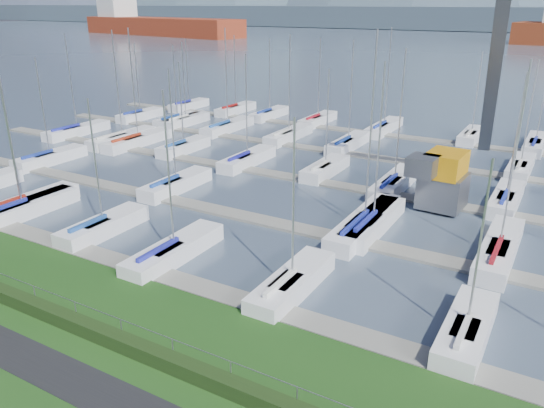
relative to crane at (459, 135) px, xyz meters
The scene contains 7 objects.
path 30.81m from the crane, 105.10° to the right, with size 160.00×2.00×0.04m, color black.
hedge 28.29m from the crane, 106.50° to the right, with size 80.00×0.70×0.70m, color #1D3112.
fence 27.77m from the crane, 106.73° to the right, with size 0.04×0.04×80.00m, color gray.
docks 9.66m from the crane, behind, with size 90.00×41.60×0.25m.
crane is the anchor object (origin of this frame).
cargo_ship_west 238.57m from the crane, 137.09° to the left, with size 95.02×32.76×21.50m.
sailboat_fleet 11.13m from the crane, behind, with size 73.70×50.01×13.79m.
Camera 1 is at (15.17, -14.32, 14.62)m, focal length 35.00 mm.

